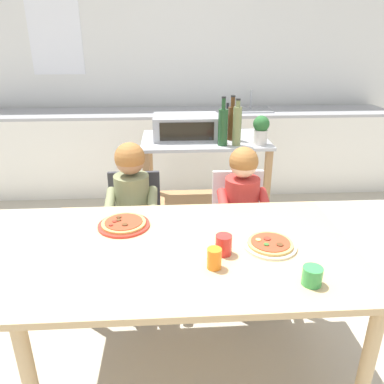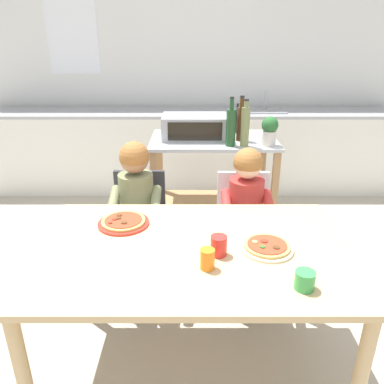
% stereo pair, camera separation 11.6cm
% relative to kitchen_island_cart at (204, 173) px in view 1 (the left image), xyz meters
% --- Properties ---
extents(ground_plane, '(11.91, 11.91, 0.00)m').
position_rel_kitchen_island_cart_xyz_m(ground_plane, '(-0.17, -0.26, -0.59)').
color(ground_plane, '#B7AD99').
extents(back_wall_tiled, '(5.18, 0.13, 2.70)m').
position_rel_kitchen_island_cart_xyz_m(back_wall_tiled, '(-0.18, 1.59, 0.76)').
color(back_wall_tiled, white).
rests_on(back_wall_tiled, ground).
extents(kitchen_counter, '(4.66, 0.60, 1.09)m').
position_rel_kitchen_island_cart_xyz_m(kitchen_counter, '(-0.17, 1.18, -0.15)').
color(kitchen_counter, silver).
rests_on(kitchen_counter, ground).
extents(kitchen_island_cart, '(1.01, 0.63, 0.89)m').
position_rel_kitchen_island_cart_xyz_m(kitchen_island_cart, '(0.00, 0.00, 0.00)').
color(kitchen_island_cart, '#B7BABF').
rests_on(kitchen_island_cart, ground).
extents(toaster_oven, '(0.52, 0.34, 0.18)m').
position_rel_kitchen_island_cart_xyz_m(toaster_oven, '(-0.15, 0.03, 0.38)').
color(toaster_oven, '#999BA0').
rests_on(toaster_oven, kitchen_island_cart).
extents(bottle_tall_green_wine, '(0.07, 0.07, 0.35)m').
position_rel_kitchen_island_cart_xyz_m(bottle_tall_green_wine, '(0.21, -0.06, 0.44)').
color(bottle_tall_green_wine, '#4C2D14').
rests_on(bottle_tall_green_wine, kitchen_island_cart).
extents(bottle_dark_olive_oil, '(0.07, 0.07, 0.36)m').
position_rel_kitchen_island_cart_xyz_m(bottle_dark_olive_oil, '(0.12, -0.21, 0.44)').
color(bottle_dark_olive_oil, '#1E4723').
rests_on(bottle_dark_olive_oil, kitchen_island_cart).
extents(bottle_brown_beer, '(0.06, 0.06, 0.35)m').
position_rel_kitchen_island_cart_xyz_m(bottle_brown_beer, '(0.22, -0.22, 0.45)').
color(bottle_brown_beer, olive).
rests_on(bottle_brown_beer, kitchen_island_cart).
extents(bottle_slim_sauce, '(0.06, 0.06, 0.25)m').
position_rel_kitchen_island_cart_xyz_m(bottle_slim_sauce, '(0.21, 0.21, 0.39)').
color(bottle_slim_sauce, black).
rests_on(bottle_slim_sauce, kitchen_island_cart).
extents(potted_herb_plant, '(0.12, 0.12, 0.22)m').
position_rel_kitchen_island_cart_xyz_m(potted_herb_plant, '(0.40, -0.20, 0.41)').
color(potted_herb_plant, beige).
rests_on(potted_herb_plant, kitchen_island_cart).
extents(dining_table, '(1.47, 0.94, 0.75)m').
position_rel_kitchen_island_cart_xyz_m(dining_table, '(-0.17, -1.45, 0.07)').
color(dining_table, tan).
rests_on(dining_table, ground).
extents(dining_chair_left, '(0.36, 0.36, 0.81)m').
position_rel_kitchen_island_cart_xyz_m(dining_chair_left, '(-0.53, -0.69, -0.11)').
color(dining_chair_left, '#333338').
rests_on(dining_chair_left, ground).
extents(dining_chair_right, '(0.36, 0.36, 0.81)m').
position_rel_kitchen_island_cart_xyz_m(dining_chair_right, '(0.17, -0.71, -0.11)').
color(dining_chair_right, silver).
rests_on(dining_chair_right, ground).
extents(child_in_olive_shirt, '(0.32, 0.42, 1.04)m').
position_rel_kitchen_island_cart_xyz_m(child_in_olive_shirt, '(-0.53, -0.81, 0.08)').
color(child_in_olive_shirt, '#424C6B').
rests_on(child_in_olive_shirt, ground).
extents(child_in_red_shirt, '(0.32, 0.42, 1.01)m').
position_rel_kitchen_island_cart_xyz_m(child_in_red_shirt, '(0.17, -0.83, 0.05)').
color(child_in_red_shirt, '#424C6B').
rests_on(child_in_red_shirt, ground).
extents(pizza_plate_red_rimmed, '(0.26, 0.26, 0.03)m').
position_rel_kitchen_island_cart_xyz_m(pizza_plate_red_rimmed, '(-0.53, -1.22, 0.17)').
color(pizza_plate_red_rimmed, red).
rests_on(pizza_plate_red_rimmed, dining_table).
extents(pizza_plate_cream, '(0.24, 0.24, 0.03)m').
position_rel_kitchen_island_cart_xyz_m(pizza_plate_cream, '(0.17, -1.47, 0.17)').
color(pizza_plate_cream, beige).
rests_on(pizza_plate_cream, dining_table).
extents(drinking_cup_red, '(0.07, 0.07, 0.09)m').
position_rel_kitchen_island_cart_xyz_m(drinking_cup_red, '(-0.05, -1.52, 0.20)').
color(drinking_cup_red, red).
rests_on(drinking_cup_red, dining_table).
extents(drinking_cup_green, '(0.08, 0.08, 0.08)m').
position_rel_kitchen_island_cart_xyz_m(drinking_cup_green, '(0.26, -1.76, 0.19)').
color(drinking_cup_green, green).
rests_on(drinking_cup_green, dining_table).
extents(drinking_cup_orange, '(0.06, 0.06, 0.09)m').
position_rel_kitchen_island_cart_xyz_m(drinking_cup_orange, '(-0.11, -1.62, 0.20)').
color(drinking_cup_orange, orange).
rests_on(drinking_cup_orange, dining_table).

